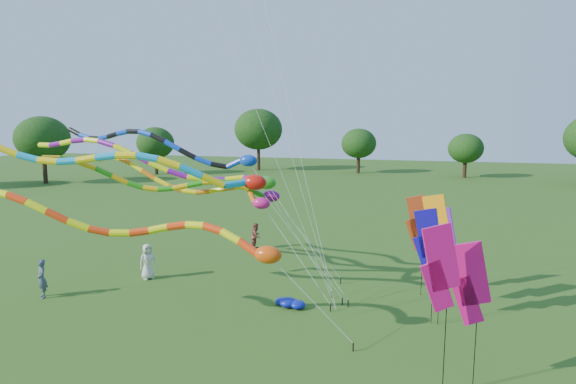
% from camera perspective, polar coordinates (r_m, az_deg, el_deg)
% --- Properties ---
extents(ground, '(160.00, 160.00, 0.00)m').
position_cam_1_polar(ground, '(16.73, -5.63, -18.93)').
color(ground, '#295115').
rests_on(ground, ground).
extents(tree_ring, '(112.66, 120.26, 9.70)m').
position_cam_1_polar(tree_ring, '(13.66, 6.93, -0.20)').
color(tree_ring, '#382314').
rests_on(tree_ring, ground).
extents(tube_kite_red, '(12.74, 1.84, 5.77)m').
position_cam_1_polar(tube_kite_red, '(17.43, -13.96, -4.74)').
color(tube_kite_red, black).
rests_on(tube_kite_red, ground).
extents(tube_kite_orange, '(12.54, 2.96, 6.50)m').
position_cam_1_polar(tube_kite_orange, '(22.48, -10.98, 0.87)').
color(tube_kite_orange, black).
rests_on(tube_kite_orange, ground).
extents(tube_kite_purple, '(15.35, 1.17, 7.51)m').
position_cam_1_polar(tube_kite_purple, '(22.10, -13.94, 3.20)').
color(tube_kite_purple, black).
rests_on(tube_kite_purple, ground).
extents(tube_kite_blue, '(13.74, 1.57, 7.84)m').
position_cam_1_polar(tube_kite_blue, '(22.98, -13.46, 5.09)').
color(tube_kite_blue, black).
rests_on(tube_kite_blue, ground).
extents(tube_kite_cyan, '(14.85, 4.21, 7.96)m').
position_cam_1_polar(tube_kite_cyan, '(19.91, -16.82, 2.95)').
color(tube_kite_cyan, black).
rests_on(tube_kite_cyan, ground).
extents(tube_kite_green, '(11.81, 4.94, 6.77)m').
position_cam_1_polar(tube_kite_green, '(21.68, -11.32, 0.86)').
color(tube_kite_green, black).
rests_on(tube_kite_green, ground).
extents(banner_pole_violet, '(1.10, 0.53, 4.25)m').
position_cam_1_polar(banner_pole_violet, '(20.65, 17.88, -5.07)').
color(banner_pole_violet, black).
rests_on(banner_pole_violet, ground).
extents(banner_pole_orange, '(1.13, 0.41, 5.02)m').
position_cam_1_polar(banner_pole_orange, '(18.74, 17.10, -4.00)').
color(banner_pole_orange, black).
rests_on(banner_pole_orange, ground).
extents(banner_pole_magenta_b, '(1.16, 0.21, 4.38)m').
position_cam_1_polar(banner_pole_magenta_b, '(14.78, 20.76, -10.13)').
color(banner_pole_magenta_b, black).
rests_on(banner_pole_magenta_b, ground).
extents(banner_pole_red, '(1.16, 0.17, 4.52)m').
position_cam_1_polar(banner_pole_red, '(21.70, 15.16, -3.56)').
color(banner_pole_red, black).
rests_on(banner_pole_red, ground).
extents(banner_pole_blue_a, '(1.16, 0.10, 4.48)m').
position_cam_1_polar(banner_pole_blue_a, '(18.83, 16.25, -5.57)').
color(banner_pole_blue_a, black).
rests_on(banner_pole_blue_a, ground).
extents(banner_pole_magenta_a, '(1.12, 0.47, 4.99)m').
position_cam_1_polar(banner_pole_magenta_a, '(13.82, 17.56, -8.63)').
color(banner_pole_magenta_a, black).
rests_on(banner_pole_magenta_a, ground).
extents(blue_nylon_heap, '(1.29, 0.99, 0.38)m').
position_cam_1_polar(blue_nylon_heap, '(20.52, -0.07, -12.98)').
color(blue_nylon_heap, '#0C19A1').
rests_on(blue_nylon_heap, ground).
extents(person_a, '(0.95, 1.02, 1.74)m').
position_cam_1_polar(person_a, '(24.62, -16.29, -7.91)').
color(person_a, beige).
rests_on(person_a, ground).
extents(person_b, '(0.74, 0.71, 1.71)m').
position_cam_1_polar(person_b, '(23.82, -27.16, -9.13)').
color(person_b, '#434D5E').
rests_on(person_b, ground).
extents(person_c, '(0.65, 0.80, 1.57)m').
position_cam_1_polar(person_c, '(29.04, -3.79, -5.23)').
color(person_c, brown).
rests_on(person_c, ground).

